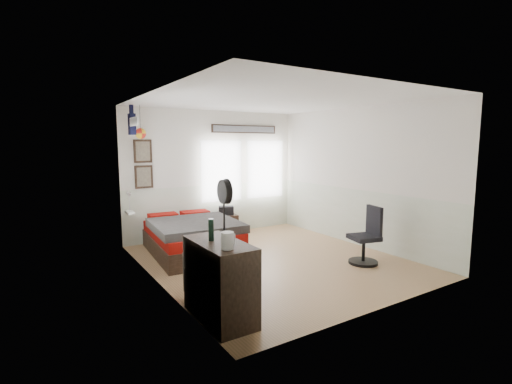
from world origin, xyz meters
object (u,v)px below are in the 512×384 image
bed (192,237)px  armchair (220,273)px  task_chair (367,240)px  dresser (220,280)px  nightstand (226,225)px

bed → armchair: bearing=-97.8°
task_chair → armchair: bearing=-167.8°
dresser → armchair: size_ratio=1.45×
task_chair → bed: bearing=151.6°
nightstand → armchair: bearing=-110.6°
dresser → nightstand: bearing=61.2°
nightstand → task_chair: (1.07, -2.98, 0.17)m
dresser → nightstand: (1.90, 3.45, -0.22)m
dresser → nightstand: 3.94m
bed → armchair: 2.02m
bed → dresser: bearing=-101.3°
bed → armchair: (-0.43, -1.97, 0.00)m
dresser → task_chair: bearing=8.8°
bed → task_chair: 3.06m
dresser → armchair: bearing=63.3°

